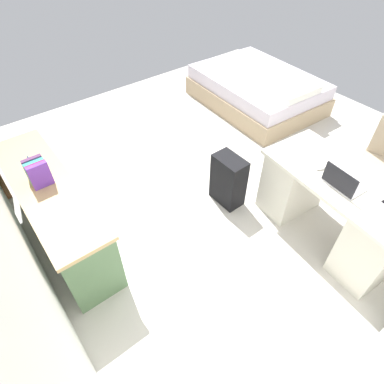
{
  "coord_description": "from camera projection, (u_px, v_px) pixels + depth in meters",
  "views": [
    {
      "loc": [
        -2.08,
        2.21,
        2.66
      ],
      "look_at": [
        -0.44,
        0.93,
        0.6
      ],
      "focal_mm": 30.15,
      "sensor_mm": 36.0,
      "label": 1
    }
  ],
  "objects": [
    {
      "name": "desk",
      "position": [
        332.0,
        208.0,
        3.06
      ],
      "size": [
        1.5,
        0.79,
        0.75
      ],
      "color": "silver",
      "rests_on": "ground_plane"
    },
    {
      "name": "laptop",
      "position": [
        342.0,
        183.0,
        2.71
      ],
      "size": [
        0.33,
        0.25,
        0.21
      ],
      "color": "#B7B7BC",
      "rests_on": "desk"
    },
    {
      "name": "figurine_small",
      "position": [
        29.0,
        160.0,
        2.96
      ],
      "size": [
        0.08,
        0.08,
        0.11
      ],
      "primitive_type": "cone",
      "color": "#4C7FBF",
      "rests_on": "credenza"
    },
    {
      "name": "bed",
      "position": [
        257.0,
        90.0,
        5.04
      ],
      "size": [
        1.97,
        1.49,
        0.58
      ],
      "color": "tan",
      "rests_on": "ground_plane"
    },
    {
      "name": "book_row",
      "position": [
        38.0,
        172.0,
        2.76
      ],
      "size": [
        0.2,
        0.17,
        0.23
      ],
      "color": "#6435AA",
      "rests_on": "credenza"
    },
    {
      "name": "ground_plane",
      "position": [
        230.0,
        174.0,
        4.0
      ],
      "size": [
        5.71,
        5.71,
        0.0
      ],
      "primitive_type": "plane",
      "color": "beige"
    },
    {
      "name": "credenza",
      "position": [
        57.0,
        212.0,
        3.06
      ],
      "size": [
        1.8,
        0.48,
        0.73
      ],
      "color": "#4C6B47",
      "rests_on": "ground_plane"
    },
    {
      "name": "office_chair",
      "position": [
        382.0,
        169.0,
        3.43
      ],
      "size": [
        0.57,
        0.57,
        0.94
      ],
      "color": "black",
      "rests_on": "ground_plane"
    },
    {
      "name": "suitcase_black",
      "position": [
        228.0,
        180.0,
        3.48
      ],
      "size": [
        0.36,
        0.22,
        0.59
      ],
      "primitive_type": "cube",
      "rotation": [
        0.0,
        0.0,
        0.01
      ],
      "color": "black",
      "rests_on": "ground_plane"
    },
    {
      "name": "computer_mouse",
      "position": [
        321.0,
        167.0,
        2.91
      ],
      "size": [
        0.07,
        0.11,
        0.03
      ],
      "primitive_type": "ellipsoid",
      "rotation": [
        0.0,
        0.0,
        -0.09
      ],
      "color": "white",
      "rests_on": "desk"
    }
  ]
}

